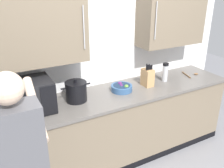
{
  "coord_description": "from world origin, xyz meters",
  "views": [
    {
      "loc": [
        -1.38,
        -1.47,
        2.15
      ],
      "look_at": [
        -0.15,
        0.78,
        1.06
      ],
      "focal_mm": 40.03,
      "sensor_mm": 36.0,
      "label": 1
    }
  ],
  "objects_px": {
    "microwave_oven": "(22,98)",
    "stock_pot": "(76,91)",
    "wooden_spoon": "(191,74)",
    "knife_block": "(147,77)",
    "thermos_flask": "(165,72)",
    "person_figure": "(21,166)",
    "fruit_bowl": "(122,88)"
  },
  "relations": [
    {
      "from": "microwave_oven",
      "to": "wooden_spoon",
      "type": "relative_size",
      "value": 3.32
    },
    {
      "from": "fruit_bowl",
      "to": "knife_block",
      "type": "bearing_deg",
      "value": -2.96
    },
    {
      "from": "fruit_bowl",
      "to": "stock_pot",
      "type": "xyz_separation_m",
      "value": [
        -0.57,
        0.01,
        0.07
      ]
    },
    {
      "from": "microwave_oven",
      "to": "person_figure",
      "type": "bearing_deg",
      "value": -101.15
    },
    {
      "from": "microwave_oven",
      "to": "thermos_flask",
      "type": "distance_m",
      "value": 1.78
    },
    {
      "from": "microwave_oven",
      "to": "stock_pot",
      "type": "relative_size",
      "value": 2.31
    },
    {
      "from": "wooden_spoon",
      "to": "thermos_flask",
      "type": "xyz_separation_m",
      "value": [
        -0.47,
        0.01,
        0.11
      ]
    },
    {
      "from": "stock_pot",
      "to": "thermos_flask",
      "type": "xyz_separation_m",
      "value": [
        1.21,
        -0.02,
        0.01
      ]
    },
    {
      "from": "microwave_oven",
      "to": "wooden_spoon",
      "type": "distance_m",
      "value": 2.25
    },
    {
      "from": "wooden_spoon",
      "to": "person_figure",
      "type": "bearing_deg",
      "value": -160.29
    },
    {
      "from": "microwave_oven",
      "to": "wooden_spoon",
      "type": "xyz_separation_m",
      "value": [
        2.25,
        -0.02,
        -0.15
      ]
    },
    {
      "from": "fruit_bowl",
      "to": "stock_pot",
      "type": "bearing_deg",
      "value": 178.52
    },
    {
      "from": "knife_block",
      "to": "wooden_spoon",
      "type": "bearing_deg",
      "value": 0.66
    },
    {
      "from": "wooden_spoon",
      "to": "stock_pot",
      "type": "height_order",
      "value": "stock_pot"
    },
    {
      "from": "knife_block",
      "to": "person_figure",
      "type": "height_order",
      "value": "person_figure"
    },
    {
      "from": "fruit_bowl",
      "to": "knife_block",
      "type": "height_order",
      "value": "knife_block"
    },
    {
      "from": "knife_block",
      "to": "person_figure",
      "type": "bearing_deg",
      "value": -152.71
    },
    {
      "from": "fruit_bowl",
      "to": "knife_block",
      "type": "distance_m",
      "value": 0.37
    },
    {
      "from": "microwave_oven",
      "to": "knife_block",
      "type": "distance_m",
      "value": 1.49
    },
    {
      "from": "fruit_bowl",
      "to": "person_figure",
      "type": "height_order",
      "value": "person_figure"
    },
    {
      "from": "stock_pot",
      "to": "knife_block",
      "type": "distance_m",
      "value": 0.93
    },
    {
      "from": "thermos_flask",
      "to": "person_figure",
      "type": "xyz_separation_m",
      "value": [
        -1.95,
        -0.87,
        -0.04
      ]
    },
    {
      "from": "fruit_bowl",
      "to": "person_figure",
      "type": "relative_size",
      "value": 0.15
    },
    {
      "from": "microwave_oven",
      "to": "knife_block",
      "type": "height_order",
      "value": "microwave_oven"
    },
    {
      "from": "fruit_bowl",
      "to": "microwave_oven",
      "type": "bearing_deg",
      "value": 179.59
    },
    {
      "from": "person_figure",
      "to": "thermos_flask",
      "type": "bearing_deg",
      "value": 24.1
    },
    {
      "from": "person_figure",
      "to": "fruit_bowl",
      "type": "bearing_deg",
      "value": 33.9
    },
    {
      "from": "stock_pot",
      "to": "person_figure",
      "type": "xyz_separation_m",
      "value": [
        -0.74,
        -0.89,
        -0.02
      ]
    },
    {
      "from": "microwave_oven",
      "to": "fruit_bowl",
      "type": "relative_size",
      "value": 3.04
    },
    {
      "from": "wooden_spoon",
      "to": "stock_pot",
      "type": "xyz_separation_m",
      "value": [
        -1.68,
        0.02,
        0.1
      ]
    },
    {
      "from": "thermos_flask",
      "to": "fruit_bowl",
      "type": "bearing_deg",
      "value": 179.72
    },
    {
      "from": "fruit_bowl",
      "to": "person_figure",
      "type": "distance_m",
      "value": 1.57
    }
  ]
}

